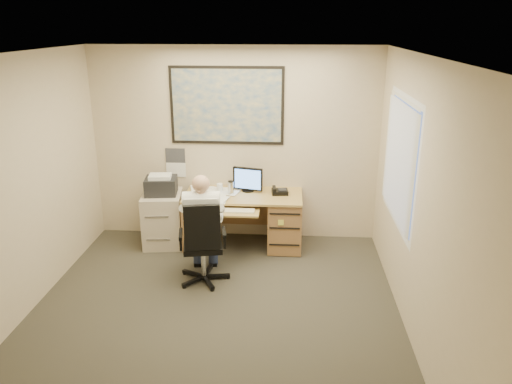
# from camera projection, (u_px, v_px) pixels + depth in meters

# --- Properties ---
(room_shell) EXTENTS (4.00, 4.50, 2.70)m
(room_shell) POSITION_uv_depth(u_px,v_px,m) (209.00, 199.00, 4.84)
(room_shell) COLOR #353128
(room_shell) RESTS_ON ground
(desk) EXTENTS (1.60, 0.97, 1.08)m
(desk) POSITION_uv_depth(u_px,v_px,m) (268.00, 216.00, 6.89)
(desk) COLOR tan
(desk) RESTS_ON ground
(world_map) EXTENTS (1.56, 0.03, 1.06)m
(world_map) POSITION_uv_depth(u_px,v_px,m) (227.00, 106.00, 6.78)
(world_map) COLOR #1E4C93
(world_map) RESTS_ON room_shell
(wall_calendar) EXTENTS (0.28, 0.01, 0.42)m
(wall_calendar) POSITION_uv_depth(u_px,v_px,m) (176.00, 163.00, 7.10)
(wall_calendar) COLOR white
(wall_calendar) RESTS_ON room_shell
(window_blinds) EXTENTS (0.06, 1.40, 1.30)m
(window_blinds) POSITION_uv_depth(u_px,v_px,m) (400.00, 161.00, 5.40)
(window_blinds) COLOR beige
(window_blinds) RESTS_ON room_shell
(filing_cabinet) EXTENTS (0.60, 0.69, 1.02)m
(filing_cabinet) POSITION_uv_depth(u_px,v_px,m) (163.00, 214.00, 6.96)
(filing_cabinet) COLOR beige
(filing_cabinet) RESTS_ON ground
(office_chair) EXTENTS (0.73, 0.73, 1.05)m
(office_chair) POSITION_uv_depth(u_px,v_px,m) (202.00, 259.00, 5.94)
(office_chair) COLOR black
(office_chair) RESTS_ON ground
(person) EXTENTS (0.63, 0.84, 1.32)m
(person) POSITION_uv_depth(u_px,v_px,m) (203.00, 229.00, 5.90)
(person) COLOR white
(person) RESTS_ON office_chair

